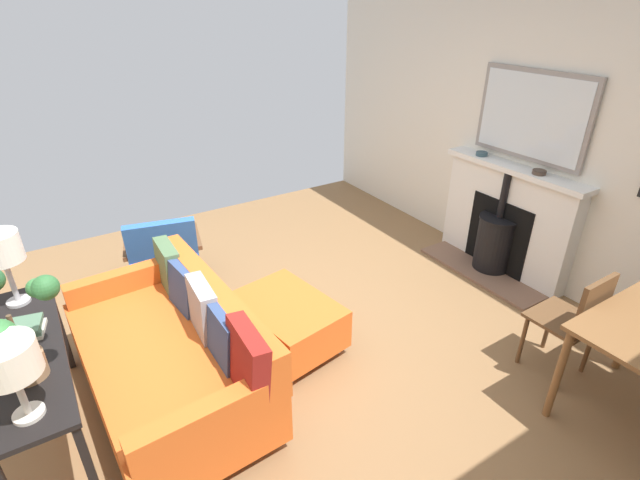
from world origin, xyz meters
name	(u,v)px	position (x,y,z in m)	size (l,w,h in m)	color
ground_plane	(288,345)	(0.00, 0.00, 0.00)	(5.16, 5.73, 0.01)	olive
wall_left	(529,124)	(-2.58, 0.00, 1.44)	(0.12, 5.73, 2.88)	silver
fireplace	(503,226)	(-2.39, 0.07, 0.48)	(0.54, 1.47, 1.09)	brown
mirror_over_mantel	(532,116)	(-2.49, 0.07, 1.54)	(0.04, 1.11, 0.79)	gray
mantel_bowl_near	(482,154)	(-2.40, -0.32, 1.11)	(0.12, 0.12, 0.04)	#334C56
mantel_bowl_far	(539,172)	(-2.40, 0.32, 1.11)	(0.12, 0.12, 0.04)	#47382D
sofa	(175,352)	(0.87, 0.04, 0.36)	(1.02, 1.78, 0.85)	#B2B2B7
ottoman	(288,320)	(-0.01, 0.00, 0.25)	(0.72, 0.91, 0.41)	#B2B2B7
armchair_accent	(163,247)	(0.56, -1.35, 0.44)	(0.78, 0.71, 0.77)	brown
console_table	(29,363)	(1.67, 0.04, 0.65)	(0.40, 1.43, 0.74)	black
table_lamp_near_end	(0,250)	(1.67, -0.50, 1.13)	(0.24, 0.24, 0.49)	#B2B2B7
table_lamp_far_end	(8,362)	(1.67, 0.57, 1.07)	(0.26, 0.26, 0.42)	beige
potted_plant	(4,327)	(1.67, 0.32, 1.09)	(0.47, 0.43, 0.60)	#99704C
book_stack	(20,330)	(1.67, -0.12, 0.78)	(0.29, 0.24, 0.07)	beige
dining_chair_near_fireplace	(576,318)	(-1.55, 1.35, 0.51)	(0.41, 0.41, 0.86)	brown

